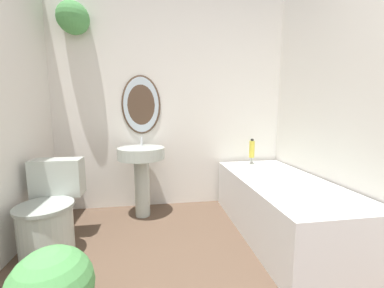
# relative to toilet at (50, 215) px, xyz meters

# --- Properties ---
(wall_back) EXTENTS (2.73, 0.31, 2.40)m
(wall_back) POSITION_rel_toilet_xyz_m (0.96, 0.85, 0.96)
(wall_back) COLOR silver
(wall_back) RESTS_ON ground_plane
(wall_right) EXTENTS (0.06, 2.61, 2.40)m
(wall_right) POSITION_rel_toilet_xyz_m (2.37, -0.41, 0.89)
(wall_right) COLOR silver
(wall_right) RESTS_ON ground_plane
(toilet) EXTENTS (0.41, 0.58, 0.71)m
(toilet) POSITION_rel_toilet_xyz_m (0.00, 0.00, 0.00)
(toilet) COLOR #B2BCB2
(toilet) RESTS_ON ground_plane
(pedestal_sink) EXTENTS (0.48, 0.48, 0.84)m
(pedestal_sink) POSITION_rel_toilet_xyz_m (0.68, 0.55, 0.24)
(pedestal_sink) COLOR #B2BCB2
(pedestal_sink) RESTS_ON ground_plane
(bathtub) EXTENTS (0.74, 1.58, 0.58)m
(bathtub) POSITION_rel_toilet_xyz_m (1.96, -0.01, -0.04)
(bathtub) COLOR silver
(bathtub) RESTS_ON ground_plane
(shampoo_bottle) EXTENTS (0.06, 0.06, 0.22)m
(shampoo_bottle) POSITION_rel_toilet_xyz_m (1.93, 0.62, 0.38)
(shampoo_bottle) COLOR gold
(shampoo_bottle) RESTS_ON bathtub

